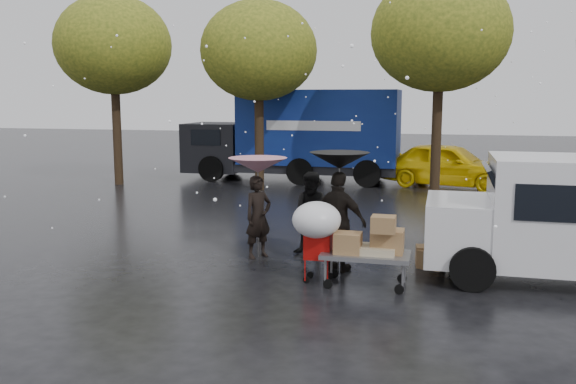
% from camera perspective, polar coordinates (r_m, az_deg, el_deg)
% --- Properties ---
extents(ground, '(90.00, 90.00, 0.00)m').
position_cam_1_polar(ground, '(11.16, -0.40, -7.93)').
color(ground, black).
rests_on(ground, ground).
extents(person_pink, '(0.69, 0.73, 1.67)m').
position_cam_1_polar(person_pink, '(12.30, -2.80, -2.35)').
color(person_pink, black).
rests_on(person_pink, ground).
extents(person_middle, '(0.86, 0.68, 1.73)m').
position_cam_1_polar(person_middle, '(12.50, 2.39, -2.04)').
color(person_middle, black).
rests_on(person_middle, ground).
extents(person_black, '(1.19, 0.77, 1.88)m').
position_cam_1_polar(person_black, '(11.33, 4.77, -2.81)').
color(person_black, black).
rests_on(person_black, ground).
extents(umbrella_pink, '(1.17, 1.17, 2.04)m').
position_cam_1_polar(umbrella_pink, '(12.14, -2.84, 2.51)').
color(umbrella_pink, '#4C4C4C').
rests_on(umbrella_pink, ground).
extents(umbrella_black, '(1.10, 1.10, 2.23)m').
position_cam_1_polar(umbrella_black, '(11.15, 4.85, 2.95)').
color(umbrella_black, '#4C4C4C').
rests_on(umbrella_black, ground).
extents(vendor_cart, '(1.52, 0.80, 1.27)m').
position_cam_1_polar(vendor_cart, '(10.53, 7.76, -4.95)').
color(vendor_cart, slate).
rests_on(vendor_cart, ground).
extents(shopping_cart, '(0.84, 0.84, 1.46)m').
position_cam_1_polar(shopping_cart, '(10.49, 2.72, -3.03)').
color(shopping_cart, '#B10C0A').
rests_on(shopping_cart, ground).
extents(blue_truck, '(8.30, 2.60, 3.50)m').
position_cam_1_polar(blue_truck, '(23.70, 0.98, 5.31)').
color(blue_truck, navy).
rests_on(blue_truck, ground).
extents(box_ground_near, '(0.47, 0.39, 0.39)m').
position_cam_1_polar(box_ground_near, '(12.09, 12.92, -5.86)').
color(box_ground_near, brown).
rests_on(box_ground_near, ground).
extents(box_ground_far, '(0.54, 0.48, 0.35)m').
position_cam_1_polar(box_ground_far, '(11.97, 13.26, -6.13)').
color(box_ground_far, brown).
rests_on(box_ground_far, ground).
extents(yellow_taxi, '(5.10, 3.19, 1.62)m').
position_cam_1_polar(yellow_taxi, '(22.71, 14.77, 2.47)').
color(yellow_taxi, yellow).
rests_on(yellow_taxi, ground).
extents(tree_row, '(21.60, 4.40, 7.12)m').
position_cam_1_polar(tree_row, '(20.66, 5.54, 13.81)').
color(tree_row, black).
rests_on(tree_row, ground).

